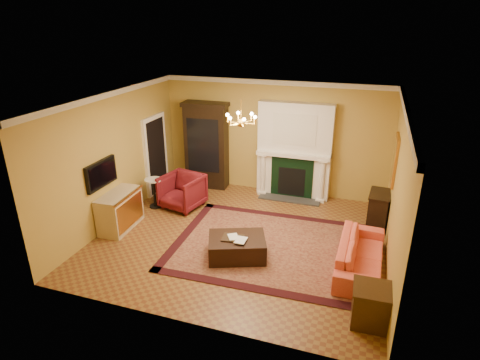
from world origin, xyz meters
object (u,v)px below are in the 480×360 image
at_px(wingback_armchair, 182,190).
at_px(commode, 120,211).
at_px(china_cabinet, 207,147).
at_px(end_table, 370,306).
at_px(leather_ottoman, 237,247).
at_px(coral_sofa, 361,251).
at_px(console_table, 378,211).
at_px(pedestal_table, 154,191).

relative_size(wingback_armchair, commode, 0.83).
relative_size(china_cabinet, end_table, 3.65).
height_order(wingback_armchair, leather_ottoman, wingback_armchair).
bearing_deg(coral_sofa, leather_ottoman, 99.92).
height_order(commode, coral_sofa, commode).
distance_m(console_table, leather_ottoman, 3.42).
distance_m(pedestal_table, console_table, 5.36).
height_order(china_cabinet, end_table, china_cabinet).
distance_m(pedestal_table, commode, 1.20).
height_order(commode, console_table, commode).
bearing_deg(pedestal_table, console_table, 7.40).
distance_m(pedestal_table, leather_ottoman, 3.09).
bearing_deg(wingback_armchair, coral_sofa, -5.11).
bearing_deg(wingback_armchair, leather_ottoman, -27.96).
distance_m(commode, console_table, 5.82).
relative_size(china_cabinet, leather_ottoman, 2.04).
distance_m(end_table, leather_ottoman, 2.79).
bearing_deg(pedestal_table, leather_ottoman, -29.13).
bearing_deg(console_table, coral_sofa, -94.40).
bearing_deg(commode, pedestal_table, 77.85).
height_order(commode, leather_ottoman, commode).
xyz_separation_m(commode, coral_sofa, (5.24, 0.03, -0.02)).
relative_size(china_cabinet, commode, 2.00).
relative_size(coral_sofa, console_table, 2.55).
relative_size(wingback_armchair, leather_ottoman, 0.85).
bearing_deg(end_table, commode, 165.30).
xyz_separation_m(coral_sofa, leather_ottoman, (-2.35, -0.35, -0.18)).
bearing_deg(end_table, china_cabinet, 136.24).
bearing_deg(commode, console_table, 16.16).
bearing_deg(leather_ottoman, wingback_armchair, 118.67).
distance_m(wingback_armchair, commode, 1.64).
height_order(china_cabinet, commode, china_cabinet).
xyz_separation_m(end_table, console_table, (0.06, 3.30, 0.09)).
height_order(commode, end_table, commode).
bearing_deg(pedestal_table, end_table, -26.46).
height_order(china_cabinet, leather_ottoman, china_cabinet).
bearing_deg(wingback_armchair, china_cabinet, 100.08).
bearing_deg(china_cabinet, console_table, -16.77).
xyz_separation_m(pedestal_table, end_table, (5.25, -2.61, -0.13)).
distance_m(china_cabinet, pedestal_table, 1.99).
relative_size(commode, leather_ottoman, 1.02).
height_order(wingback_armchair, console_table, wingback_armchair).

